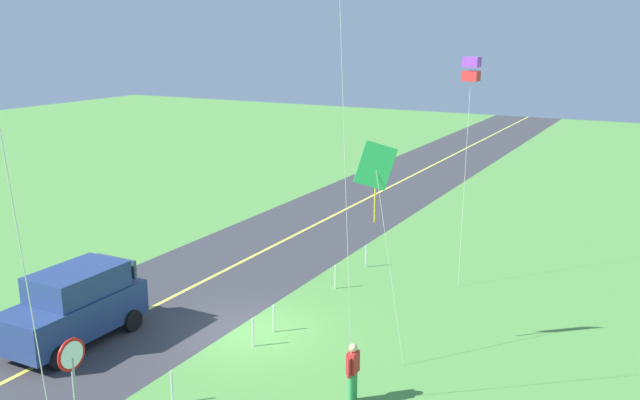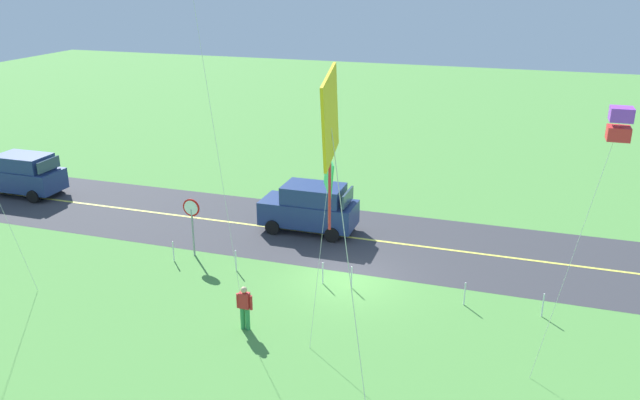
{
  "view_description": "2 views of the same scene",
  "coord_description": "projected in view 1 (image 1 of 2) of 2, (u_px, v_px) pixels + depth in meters",
  "views": [
    {
      "loc": [
        16.73,
        11.43,
        9.19
      ],
      "look_at": [
        -0.42,
        2.28,
        4.41
      ],
      "focal_mm": 39.0,
      "sensor_mm": 36.0,
      "label": 1
    },
    {
      "loc": [
        -5.92,
        21.9,
        11.55
      ],
      "look_at": [
        0.25,
        2.86,
        4.28
      ],
      "focal_mm": 35.86,
      "sensor_mm": 36.0,
      "label": 2
    }
  ],
  "objects": [
    {
      "name": "ground_plane",
      "position": [
        250.0,
        333.0,
        21.76
      ],
      "size": [
        120.0,
        120.0,
        0.1
      ],
      "primitive_type": "cube",
      "color": "#549342"
    },
    {
      "name": "stop_sign",
      "position": [
        73.0,
        370.0,
        15.49
      ],
      "size": [
        0.76,
        0.08,
        2.56
      ],
      "color": "gray",
      "rests_on": "ground"
    },
    {
      "name": "car_suv_foreground",
      "position": [
        75.0,
        305.0,
        20.8
      ],
      "size": [
        4.4,
        2.12,
        2.24
      ],
      "color": "navy",
      "rests_on": "ground"
    },
    {
      "name": "road_centre_stripe",
      "position": [
        151.0,
        308.0,
        23.58
      ],
      "size": [
        120.0,
        0.16,
        0.0
      ],
      "primitive_type": "cube",
      "color": "#E5E04C",
      "rests_on": "asphalt_road"
    },
    {
      "name": "kite_pink_drift",
      "position": [
        471.0,
        70.0,
        25.03
      ],
      "size": [
        1.66,
        0.6,
        8.23
      ],
      "color": "silver",
      "rests_on": "ground"
    },
    {
      "name": "asphalt_road",
      "position": [
        151.0,
        308.0,
        23.58
      ],
      "size": [
        120.0,
        7.0,
        0.0
      ],
      "primitive_type": "cube",
      "color": "#38383D",
      "rests_on": "ground"
    },
    {
      "name": "fence_post_4",
      "position": [
        172.0,
        387.0,
        17.44
      ],
      "size": [
        0.05,
        0.05,
        0.9
      ],
      "primitive_type": "cylinder",
      "color": "silver",
      "rests_on": "ground"
    },
    {
      "name": "fence_post_2",
      "position": [
        274.0,
        318.0,
        21.59
      ],
      "size": [
        0.05,
        0.05,
        0.9
      ],
      "primitive_type": "cylinder",
      "color": "silver",
      "rests_on": "ground"
    },
    {
      "name": "person_adult_near",
      "position": [
        353.0,
        371.0,
        17.41
      ],
      "size": [
        0.58,
        0.22,
        1.6
      ],
      "rotation": [
        0.0,
        0.0,
        5.5
      ],
      "color": "#338C4C",
      "rests_on": "ground"
    },
    {
      "name": "kite_yellow_high",
      "position": [
        376.0,
        169.0,
        18.95
      ],
      "size": [
        0.65,
        1.63,
        6.29
      ],
      "color": "silver",
      "rests_on": "ground"
    },
    {
      "name": "fence_post_0",
      "position": [
        366.0,
        256.0,
        27.54
      ],
      "size": [
        0.05,
        0.05,
        0.9
      ],
      "primitive_type": "cylinder",
      "color": "silver",
      "rests_on": "ground"
    },
    {
      "name": "fence_post_3",
      "position": [
        253.0,
        332.0,
        20.6
      ],
      "size": [
        0.05,
        0.05,
        0.9
      ],
      "primitive_type": "cylinder",
      "color": "silver",
      "rests_on": "ground"
    },
    {
      "name": "fence_post_1",
      "position": [
        335.0,
        277.0,
        25.23
      ],
      "size": [
        0.05,
        0.05,
        0.9
      ],
      "primitive_type": "cylinder",
      "color": "silver",
      "rests_on": "ground"
    }
  ]
}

